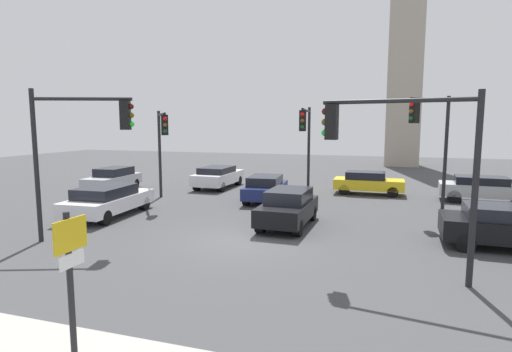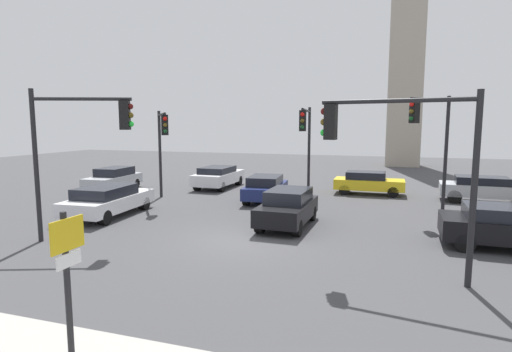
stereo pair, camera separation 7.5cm
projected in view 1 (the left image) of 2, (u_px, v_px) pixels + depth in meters
The scene contains 16 objects.
ground_plane at pixel (244, 240), 14.65m from camera, with size 82.41×82.41×0.00m, color #424244.
direction_sign at pixel (71, 276), 6.41m from camera, with size 0.13×0.67×2.64m.
traffic_light_0 at pixel (162, 137), 21.40m from camera, with size 2.00×2.65×4.86m.
traffic_light_1 at pixel (398, 145), 10.83m from camera, with size 4.03×0.84×4.97m.
traffic_light_2 at pixel (306, 132), 21.70m from camera, with size 0.68×4.48×5.10m.
traffic_light_3 at pixel (80, 135), 14.06m from camera, with size 3.29×1.37×5.34m.
traffic_light_4 at pixel (431, 131), 18.29m from camera, with size 1.87×2.09×5.42m.
car_0 at pixel (510, 226), 13.52m from camera, with size 4.39×2.12×1.44m.
car_1 at pixel (266, 188), 21.92m from camera, with size 2.10×4.12×1.39m.
car_2 at pixel (484, 188), 21.56m from camera, with size 4.62×2.13×1.38m.
car_3 at pixel (218, 176), 26.55m from camera, with size 2.03×4.40×1.39m.
car_4 at pixel (368, 182), 24.10m from camera, with size 3.99×1.67×1.34m.
car_5 at pixel (113, 179), 25.53m from camera, with size 1.92×4.12×1.42m.
car_6 at pixel (288, 207), 16.57m from camera, with size 1.85×3.97×1.50m.
car_7 at pixel (108, 200), 18.37m from camera, with size 2.26×4.73×1.39m.
skyline_tower at pixel (406, 49), 39.47m from camera, with size 3.19×3.19×22.71m, color #A89E8E.
Camera 1 is at (4.71, -13.44, 4.14)m, focal length 28.63 mm.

